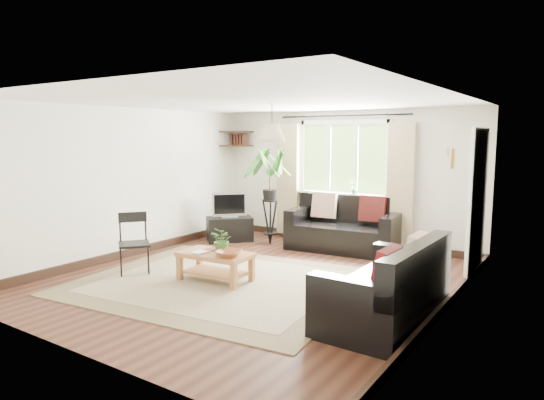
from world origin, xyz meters
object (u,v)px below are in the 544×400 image
Objects in this scene: coffee_table at (215,267)px; sofa_right at (384,282)px; sofa_back at (344,225)px; tv_stand at (230,229)px; palm_stand at (270,196)px; folding_chair at (134,245)px.

sofa_right is at bearing -1.80° from coffee_table.
sofa_back is 1.90× the size of coffee_table.
tv_stand is (-3.83, 2.19, -0.19)m from sofa_right.
sofa_right is at bearing -62.60° from sofa_back.
sofa_right is 2.14× the size of tv_stand.
tv_stand is at bearing 124.30° from coffee_table.
tv_stand is (-2.09, -0.50, -0.21)m from sofa_back.
palm_stand reaches higher than coffee_table.
palm_stand reaches higher than sofa_right.
sofa_back is at bearing -145.60° from sofa_right.
tv_stand is 0.47× the size of palm_stand.
sofa_right is 1.01× the size of palm_stand.
sofa_back is at bearing 76.01° from coffee_table.
folding_chair is (-1.77, -3.03, 0.00)m from sofa_back.
sofa_back is 2.12× the size of folding_chair.
sofa_right is 1.81× the size of coffee_table.
sofa_right is 2.40m from coffee_table.
tv_stand is (-1.44, 2.11, 0.02)m from coffee_table.
palm_stand is at bearing -31.86° from tv_stand.
sofa_back is 1.43m from palm_stand.
sofa_right is at bearing -46.57° from folding_chair.
sofa_back is 3.20m from sofa_right.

